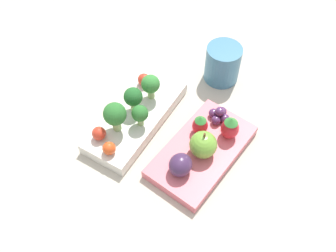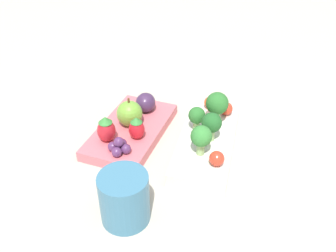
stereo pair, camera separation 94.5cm
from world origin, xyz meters
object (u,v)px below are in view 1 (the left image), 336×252
object	(u,v)px
grape_cluster	(219,115)
broccoli_floret_3	(133,97)
cherry_tomato_2	(99,133)
drinking_cup	(223,64)
broccoli_floret_1	(151,85)
plum	(180,165)
bento_box_fruit	(202,151)
bento_box_savoury	(136,117)
broccoli_floret_2	(115,115)
cherry_tomato_1	(144,80)
cherry_tomato_0	(109,148)
strawberry_0	(230,128)
strawberry_1	(200,125)
broccoli_floret_0	(140,114)
apple	(203,145)

from	to	relation	value
grape_cluster	broccoli_floret_3	bearing A→B (deg)	115.24
cherry_tomato_2	grape_cluster	bearing A→B (deg)	-45.91
cherry_tomato_2	drinking_cup	size ratio (longest dim) A/B	0.32
broccoli_floret_1	plum	xyz separation A→B (m)	(-0.11, -0.13, -0.02)
bento_box_fruit	grape_cluster	size ratio (longest dim) A/B	5.13
bento_box_savoury	drinking_cup	size ratio (longest dim) A/B	2.94
broccoli_floret_2	cherry_tomato_1	world-z (taller)	broccoli_floret_2
cherry_tomato_2	drinking_cup	distance (m)	0.29
broccoli_floret_1	cherry_tomato_0	world-z (taller)	broccoli_floret_1
broccoli_floret_1	drinking_cup	distance (m)	0.16
strawberry_0	grape_cluster	xyz separation A→B (m)	(0.02, 0.03, -0.01)
bento_box_fruit	broccoli_floret_3	bearing A→B (deg)	87.63
bento_box_savoury	broccoli_floret_2	size ratio (longest dim) A/B	3.66
broccoli_floret_1	strawberry_1	distance (m)	0.12
bento_box_fruit	bento_box_savoury	bearing A→B (deg)	89.92
cherry_tomato_0	grape_cluster	distance (m)	0.21
cherry_tomato_1	drinking_cup	bearing A→B (deg)	-42.84
grape_cluster	drinking_cup	bearing A→B (deg)	24.68
plum	drinking_cup	size ratio (longest dim) A/B	0.54
cherry_tomato_1	strawberry_0	bearing A→B (deg)	-95.78
broccoli_floret_0	cherry_tomato_0	size ratio (longest dim) A/B	1.98
bento_box_savoury	grape_cluster	size ratio (longest dim) A/B	5.57
bento_box_savoury	apple	distance (m)	0.15
broccoli_floret_0	apple	world-z (taller)	apple
bento_box_savoury	broccoli_floret_1	size ratio (longest dim) A/B	4.25
strawberry_0	broccoli_floret_3	bearing A→B (deg)	103.74
cherry_tomato_1	cherry_tomato_2	world-z (taller)	same
bento_box_fruit	apple	world-z (taller)	apple
broccoli_floret_3	cherry_tomato_2	world-z (taller)	broccoli_floret_3
broccoli_floret_1	broccoli_floret_3	distance (m)	0.04
bento_box_savoury	strawberry_0	bearing A→B (deg)	-73.82
broccoli_floret_2	strawberry_1	distance (m)	0.15
broccoli_floret_1	cherry_tomato_0	size ratio (longest dim) A/B	2.31
grape_cluster	broccoli_floret_2	bearing A→B (deg)	129.97
strawberry_0	apple	bearing A→B (deg)	158.32
strawberry_1	drinking_cup	world-z (taller)	drinking_cup
broccoli_floret_1	strawberry_1	size ratio (longest dim) A/B	1.25
broccoli_floret_3	grape_cluster	world-z (taller)	broccoli_floret_3
plum	drinking_cup	xyz separation A→B (m)	(0.25, 0.05, 0.00)
bento_box_savoury	grape_cluster	world-z (taller)	grape_cluster
apple	strawberry_1	world-z (taller)	apple
cherry_tomato_0	strawberry_1	distance (m)	0.17
broccoli_floret_0	plum	bearing A→B (deg)	-111.38
strawberry_1	broccoli_floret_1	bearing A→B (deg)	80.41
grape_cluster	drinking_cup	xyz separation A→B (m)	(0.12, 0.05, 0.01)
cherry_tomato_2	grape_cluster	size ratio (longest dim) A/B	0.61
broccoli_floret_1	strawberry_0	world-z (taller)	broccoli_floret_1
cherry_tomato_1	broccoli_floret_0	bearing A→B (deg)	-149.37
strawberry_1	drinking_cup	bearing A→B (deg)	13.00
plum	grape_cluster	bearing A→B (deg)	-1.72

